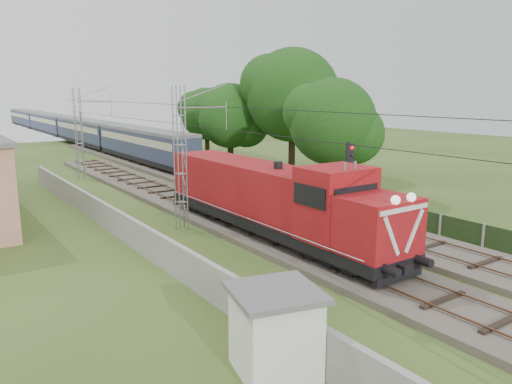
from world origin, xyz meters
TOP-DOWN VIEW (x-y plane):
  - ground at (0.00, 0.00)m, footprint 140.00×140.00m
  - track_main at (0.00, 7.00)m, footprint 4.20×70.00m
  - track_side at (5.00, 20.00)m, footprint 4.20×80.00m
  - catenary at (-2.95, 12.00)m, footprint 3.31×70.00m
  - boundary_wall at (-6.50, 12.00)m, footprint 0.25×40.00m
  - fence at (8.00, 3.00)m, footprint 0.12×32.00m
  - locomotive at (0.00, 7.50)m, footprint 3.01×17.17m
  - coach_rake at (5.00, 68.88)m, footprint 2.82×84.07m
  - signal_post at (2.84, 4.92)m, footprint 0.54×0.45m
  - relay_hut at (-7.40, -2.69)m, footprint 2.85×2.85m
  - tree_a at (10.48, 14.25)m, footprint 6.71×6.39m
  - tree_b at (14.10, 23.43)m, footprint 8.96×8.54m
  - tree_c at (10.58, 28.64)m, footprint 6.56×6.25m
  - tree_d at (13.30, 38.26)m, footprint 6.27×5.97m

SIDE VIEW (x-z plane):
  - ground at x=0.00m, z-range 0.00..0.00m
  - track_main at x=0.00m, z-range -0.04..0.41m
  - track_side at x=5.00m, z-range -0.04..0.41m
  - fence at x=8.00m, z-range 0.00..1.20m
  - boundary_wall at x=-6.50m, z-range 0.00..1.50m
  - relay_hut at x=-7.40m, z-range 0.01..2.44m
  - locomotive at x=0.00m, z-range 0.07..4.43m
  - coach_rake at x=5.00m, z-range 0.74..4.00m
  - signal_post at x=2.84m, z-range 0.97..6.18m
  - catenary at x=-2.95m, z-range 0.05..8.05m
  - tree_d at x=13.30m, z-range 1.00..9.13m
  - tree_c at x=10.58m, z-range 1.05..9.55m
  - tree_a at x=10.48m, z-range 1.08..9.78m
  - tree_b at x=14.10m, z-range 1.44..13.06m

